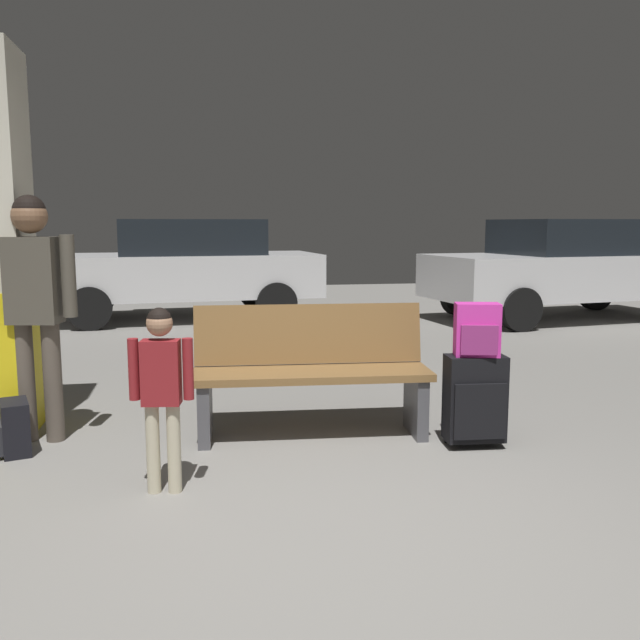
# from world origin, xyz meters

# --- Properties ---
(ground_plane) EXTENTS (18.00, 18.00, 0.10)m
(ground_plane) POSITION_xyz_m (0.00, 4.00, -0.05)
(ground_plane) COLOR gray
(bench) EXTENTS (1.63, 0.63, 0.89)m
(bench) POSITION_xyz_m (0.15, 1.66, 0.44)
(bench) COLOR brown
(bench) RESTS_ON ground_plane
(suitcase) EXTENTS (0.39, 0.26, 0.60)m
(suitcase) POSITION_xyz_m (1.15, 1.21, 0.32)
(suitcase) COLOR black
(suitcase) RESTS_ON ground_plane
(backpack_bright) EXTENTS (0.31, 0.25, 0.34)m
(backpack_bright) POSITION_xyz_m (1.15, 1.21, 0.77)
(backpack_bright) COLOR #D833A5
(backpack_bright) RESTS_ON suitcase
(child) EXTENTS (0.34, 0.22, 1.01)m
(child) POSITION_xyz_m (-0.81, 0.80, 0.62)
(child) COLOR beige
(child) RESTS_ON ground_plane
(adult) EXTENTS (0.55, 0.25, 1.63)m
(adult) POSITION_xyz_m (-1.66, 1.85, 1.01)
(adult) COLOR brown
(adult) RESTS_ON ground_plane
(backpack_dark_floor) EXTENTS (0.26, 0.31, 0.34)m
(backpack_dark_floor) POSITION_xyz_m (-1.77, 1.60, 0.17)
(backpack_dark_floor) COLOR black
(backpack_dark_floor) RESTS_ON ground_plane
(parked_car_far) EXTENTS (4.23, 2.07, 1.51)m
(parked_car_far) POSITION_xyz_m (-0.79, 7.70, 0.81)
(parked_car_far) COLOR silver
(parked_car_far) RESTS_ON ground_plane
(parked_car_side) EXTENTS (4.29, 2.25, 1.51)m
(parked_car_side) POSITION_xyz_m (4.90, 6.61, 0.81)
(parked_car_side) COLOR silver
(parked_car_side) RESTS_ON ground_plane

